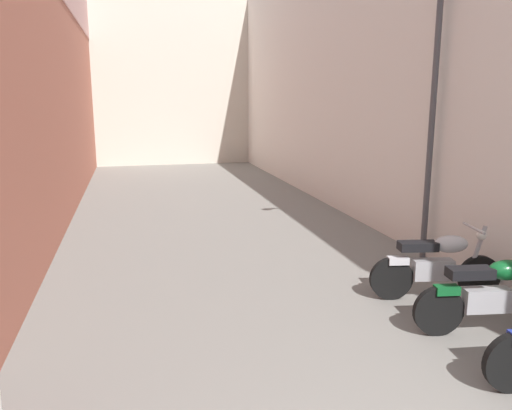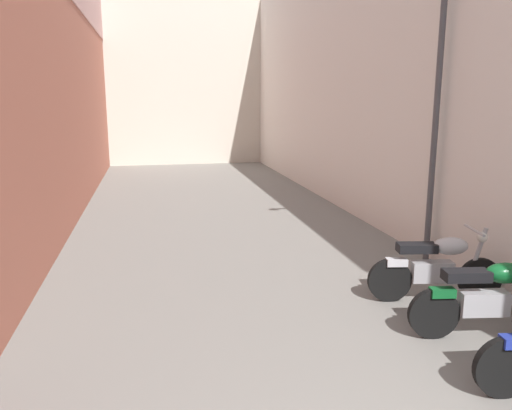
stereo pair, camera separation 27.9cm
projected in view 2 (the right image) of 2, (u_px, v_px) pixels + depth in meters
The scene contains 7 objects.
ground_plane at pixel (235, 245), 9.64m from camera, with size 36.87×36.87×0.00m, color slate.
building_left at pixel (47, 6), 9.92m from camera, with size 0.45×20.87×8.96m.
building_right at pixel (366, 69), 11.53m from camera, with size 0.45×20.87×6.80m.
building_far_end at pixel (183, 81), 21.79m from camera, with size 9.38×2.00×6.99m, color beige.
motorcycle_third at pixel (489, 296), 5.82m from camera, with size 1.84×0.58×1.04m.
motorcycle_fourth at pixel (437, 266), 6.88m from camera, with size 1.84×0.58×1.04m.
street_lamp at pixel (433, 94), 8.07m from camera, with size 0.79×0.18×4.81m.
Camera 2 is at (-1.50, -0.73, 2.73)m, focal length 35.46 mm.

